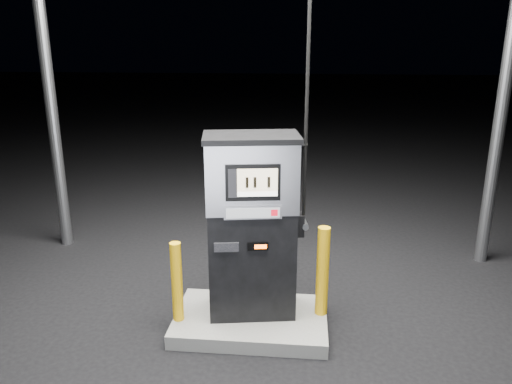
{
  "coord_description": "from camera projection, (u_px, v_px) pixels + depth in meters",
  "views": [
    {
      "loc": [
        0.51,
        -4.64,
        2.95
      ],
      "look_at": [
        0.06,
        0.0,
        1.51
      ],
      "focal_mm": 35.0,
      "sensor_mm": 36.0,
      "label": 1
    }
  ],
  "objects": [
    {
      "name": "ground",
      "position": [
        251.0,
        327.0,
        5.33
      ],
      "size": [
        80.0,
        80.0,
        0.0
      ],
      "primitive_type": "plane",
      "color": "black",
      "rests_on": "ground"
    },
    {
      "name": "pump_island",
      "position": [
        251.0,
        321.0,
        5.31
      ],
      "size": [
        1.6,
        1.0,
        0.15
      ],
      "primitive_type": "cube",
      "color": "slate",
      "rests_on": "ground"
    },
    {
      "name": "fuel_dispenser",
      "position": [
        252.0,
        225.0,
        5.09
      ],
      "size": [
        1.09,
        0.71,
        3.97
      ],
      "rotation": [
        0.0,
        0.0,
        0.16
      ],
      "color": "black",
      "rests_on": "pump_island"
    },
    {
      "name": "bollard_right",
      "position": [
        322.0,
        271.0,
        5.18
      ],
      "size": [
        0.15,
        0.15,
        0.98
      ],
      "primitive_type": "cylinder",
      "rotation": [
        0.0,
        0.0,
        -0.13
      ],
      "color": "#F4B20D",
      "rests_on": "pump_island"
    },
    {
      "name": "bollard_left",
      "position": [
        177.0,
        282.0,
        5.08
      ],
      "size": [
        0.14,
        0.14,
        0.86
      ],
      "primitive_type": "cylinder",
      "rotation": [
        0.0,
        0.0,
        -0.27
      ],
      "color": "#F4B20D",
      "rests_on": "pump_island"
    }
  ]
}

